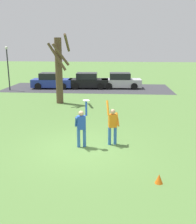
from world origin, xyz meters
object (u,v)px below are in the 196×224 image
person_catcher (81,126)px  bare_tree_tall (59,69)px  field_cone_orange (159,179)px  parked_car_black (88,81)px  parked_car_blue (52,81)px  lamppost_by_lot (8,64)px  frisbee_disc (86,100)px  person_defender (113,124)px  parked_car_silver (121,81)px

person_catcher → bare_tree_tall: size_ratio=0.40×
person_catcher → field_cone_orange: person_catcher is taller
person_catcher → parked_car_black: bearing=79.3°
parked_car_blue → lamppost_by_lot: size_ratio=0.98×
person_catcher → field_cone_orange: 4.21m
frisbee_disc → lamppost_by_lot: bearing=124.1°
field_cone_orange → person_defender: bearing=116.1°
parked_car_black → parked_car_silver: 3.42m
frisbee_disc → parked_car_blue: frisbee_disc is taller
frisbee_disc → parked_car_blue: bearing=109.7°
parked_car_black → field_cone_orange: bearing=-79.1°
parked_car_blue → person_catcher: bearing=-73.8°
person_catcher → parked_car_blue: bearing=92.5°
frisbee_disc → parked_car_silver: 16.35m
lamppost_by_lot → person_defender: bearing=-52.2°
parked_car_blue → field_cone_orange: 20.39m
lamppost_by_lot → bare_tree_tall: bearing=-40.3°
person_defender → field_cone_orange: 3.75m
person_defender → frisbee_disc: (-1.13, -0.33, 1.11)m
frisbee_disc → field_cone_orange: (2.74, -2.95, -1.93)m
frisbee_disc → bare_tree_tall: size_ratio=0.05×
field_cone_orange → person_catcher: bearing=135.7°
parked_car_black → parked_car_silver: same height
parked_car_black → parked_car_silver: bearing=1.9°
person_catcher → field_cone_orange: (2.95, -2.88, -0.82)m
lamppost_by_lot → field_cone_orange: (12.18, -16.91, -2.43)m
lamppost_by_lot → parked_car_silver: bearing=11.6°
person_defender → parked_car_black: bearing=-95.7°
parked_car_silver → field_cone_orange: bearing=-89.2°
parked_car_blue → field_cone_orange: parked_car_blue is taller
parked_car_blue → person_defender: bearing=-69.0°
person_defender → parked_car_silver: person_defender is taller
person_defender → parked_car_black: person_defender is taller
person_catcher → lamppost_by_lot: bearing=106.8°
parked_car_blue → bare_tree_tall: bearing=-73.3°
person_catcher → lamppost_by_lot: lamppost_by_lot is taller
person_catcher → field_cone_orange: bearing=-60.8°
person_defender → lamppost_by_lot: (-10.57, 13.63, 1.60)m
parked_car_silver → parked_car_black: bearing=-178.1°
frisbee_disc → bare_tree_tall: bare_tree_tall is taller
parked_car_silver → lamppost_by_lot: size_ratio=0.98×
person_defender → lamppost_by_lot: 17.32m
field_cone_orange → frisbee_disc: bearing=132.9°
person_catcher → parked_car_silver: 16.38m
parked_car_silver → field_cone_orange: 19.21m
parked_car_black → person_catcher: bearing=-86.9°
frisbee_disc → parked_car_silver: frisbee_disc is taller
bare_tree_tall → person_defender: bearing=-62.8°
person_defender → parked_car_silver: size_ratio=0.49×
parked_car_silver → lamppost_by_lot: bearing=-171.2°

